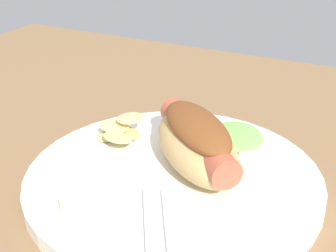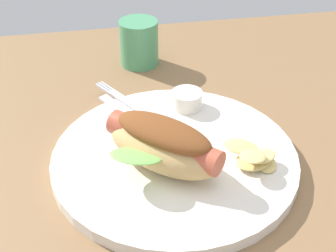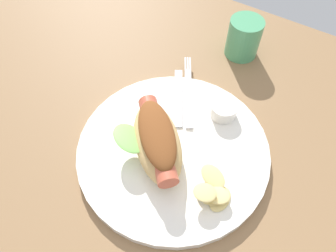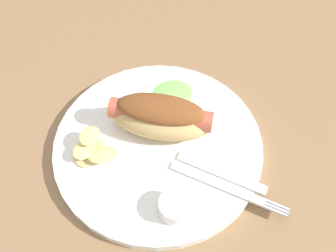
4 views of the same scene
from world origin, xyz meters
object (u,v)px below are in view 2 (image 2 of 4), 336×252
Objects in this scene: fork at (134,107)px; drinking_cup at (139,43)px; chips_pile at (254,157)px; sauce_ramekin at (187,100)px; hot_dog at (163,143)px; knife at (130,115)px; plate at (175,158)px.

fork is 16.63cm from drinking_cup.
chips_pile is (-12.59, 14.84, 0.93)cm from fork.
drinking_cup is (-2.98, -16.23, 2.06)cm from fork.
sauce_ramekin reaches higher than fork.
drinking_cup is (4.45, -17.32, 1.05)cm from sauce_ramekin.
fork is 19.48cm from chips_pile.
hot_dog reaches higher than knife.
fork is at bearing -37.29° from hot_dog.
hot_dog reaches higher than fork.
plate is 2.00× the size of hot_dog.
plate is at bearing 166.98° from fork.
drinking_cup is (9.62, -31.07, 1.13)cm from chips_pile.
fork is at bearing -49.68° from chips_pile.
knife is at bearing -43.58° from chips_pile.
drinking_cup is at bearing -88.54° from plate.
drinking_cup reaches higher than chips_pile.
plate is 27.55cm from drinking_cup.
hot_dog is at bearing 64.93° from sauce_ramekin.
hot_dog is 3.45× the size of sauce_ramekin.
knife is 18.63cm from chips_pile.
chips_pile is 0.97× the size of drinking_cup.
chips_pile is at bearing -145.66° from hot_dog.
fork is 2.20cm from knife.
hot_dog is 13.41cm from fork.
drinking_cup is (-1.09, -29.17, -0.92)cm from hot_dog.
drinking_cup is at bearing -41.69° from fork.
sauce_ramekin is at bearing -69.41° from chips_pile.
knife is (0.88, 2.01, -0.02)cm from fork.
hot_dog is (1.79, 1.80, 3.98)cm from plate.
fork is 1.99× the size of chips_pile.
fork is (3.68, -11.14, 1.00)cm from plate.
sauce_ramekin is at bearing -110.48° from plate.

